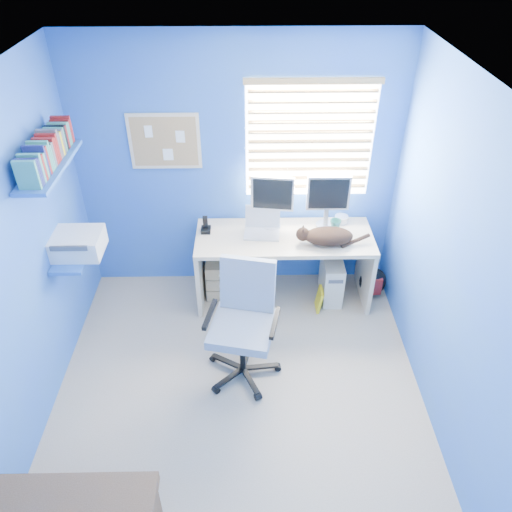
{
  "coord_description": "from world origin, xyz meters",
  "views": [
    {
      "loc": [
        0.09,
        -2.64,
        3.34
      ],
      "look_at": [
        0.15,
        0.65,
        0.95
      ],
      "focal_mm": 35.0,
      "sensor_mm": 36.0,
      "label": 1
    }
  ],
  "objects_px": {
    "desk": "(283,267)",
    "office_chair": "(244,336)",
    "tower_pc": "(331,278)",
    "laptop": "(262,224)",
    "cat": "(329,236)"
  },
  "relations": [
    {
      "from": "desk",
      "to": "office_chair",
      "type": "height_order",
      "value": "office_chair"
    },
    {
      "from": "tower_pc",
      "to": "laptop",
      "type": "bearing_deg",
      "value": 178.26
    },
    {
      "from": "tower_pc",
      "to": "desk",
      "type": "bearing_deg",
      "value": -178.87
    },
    {
      "from": "laptop",
      "to": "office_chair",
      "type": "relative_size",
      "value": 0.32
    },
    {
      "from": "cat",
      "to": "laptop",
      "type": "bearing_deg",
      "value": 169.5
    },
    {
      "from": "cat",
      "to": "office_chair",
      "type": "distance_m",
      "value": 1.21
    },
    {
      "from": "cat",
      "to": "office_chair",
      "type": "height_order",
      "value": "office_chair"
    },
    {
      "from": "desk",
      "to": "tower_pc",
      "type": "distance_m",
      "value": 0.51
    },
    {
      "from": "desk",
      "to": "laptop",
      "type": "relative_size",
      "value": 5.06
    },
    {
      "from": "cat",
      "to": "tower_pc",
      "type": "height_order",
      "value": "cat"
    },
    {
      "from": "office_chair",
      "to": "laptop",
      "type": "bearing_deg",
      "value": 79.97
    },
    {
      "from": "laptop",
      "to": "office_chair",
      "type": "xyz_separation_m",
      "value": [
        -0.17,
        -0.99,
        -0.46
      ]
    },
    {
      "from": "laptop",
      "to": "cat",
      "type": "xyz_separation_m",
      "value": [
        0.6,
        -0.17,
        -0.03
      ]
    },
    {
      "from": "tower_pc",
      "to": "office_chair",
      "type": "bearing_deg",
      "value": -131.68
    },
    {
      "from": "tower_pc",
      "to": "office_chair",
      "type": "distance_m",
      "value": 1.31
    }
  ]
}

